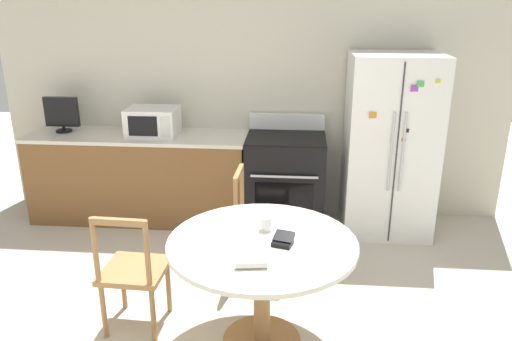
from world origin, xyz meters
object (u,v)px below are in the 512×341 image
at_px(oven_range, 285,180).
at_px(countertop_tv, 62,113).
at_px(dining_chair_far, 259,225).
at_px(candle_glass, 266,224).
at_px(microwave, 153,122).
at_px(wallet, 283,240).
at_px(refrigerator, 390,146).
at_px(dining_chair_left, 133,272).

bearing_deg(oven_range, countertop_tv, 178.54).
bearing_deg(oven_range, dining_chair_far, -100.52).
distance_m(countertop_tv, candle_glass, 2.84).
bearing_deg(microwave, wallet, -54.82).
distance_m(oven_range, wallet, 1.94).
distance_m(oven_range, dining_chair_far, 1.01).
xyz_separation_m(dining_chair_far, wallet, (0.23, -0.92, 0.35)).
height_order(oven_range, microwave, microwave).
relative_size(dining_chair_far, candle_glass, 9.68).
bearing_deg(microwave, refrigerator, -1.08).
distance_m(dining_chair_left, dining_chair_far, 1.12).
height_order(dining_chair_far, wallet, dining_chair_far).
bearing_deg(refrigerator, countertop_tv, 178.44).
distance_m(microwave, candle_glass, 2.15).
bearing_deg(dining_chair_far, wallet, 15.61).
bearing_deg(wallet, countertop_tv, 139.45).
relative_size(oven_range, countertop_tv, 3.02).
bearing_deg(dining_chair_left, countertop_tv, 127.21).
xyz_separation_m(countertop_tv, candle_glass, (2.19, -1.78, -0.30)).
bearing_deg(dining_chair_left, microwave, 103.09).
bearing_deg(candle_glass, microwave, 125.53).
distance_m(microwave, wallet, 2.37).
bearing_deg(candle_glass, dining_chair_left, -175.31).
height_order(candle_glass, wallet, candle_glass).
bearing_deg(candle_glass, refrigerator, 57.81).
bearing_deg(countertop_tv, dining_chair_far, -26.88).
bearing_deg(microwave, dining_chair_far, -41.72).
bearing_deg(microwave, candle_glass, -54.47).
relative_size(refrigerator, dining_chair_far, 1.91).
bearing_deg(refrigerator, wallet, -116.62).
bearing_deg(refrigerator, candle_glass, -122.19).
bearing_deg(dining_chair_left, wallet, -4.31).
xyz_separation_m(microwave, countertop_tv, (-0.95, 0.05, 0.05)).
xyz_separation_m(oven_range, countertop_tv, (-2.26, 0.06, 0.62)).
distance_m(refrigerator, candle_glass, 2.00).
relative_size(dining_chair_far, wallet, 5.83).
xyz_separation_m(refrigerator, dining_chair_left, (-1.96, -1.77, -0.43)).
relative_size(oven_range, wallet, 6.98).
relative_size(microwave, countertop_tv, 1.36).
distance_m(candle_glass, wallet, 0.23).
height_order(microwave, dining_chair_far, microwave).
bearing_deg(candle_glass, dining_chair_far, 98.45).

